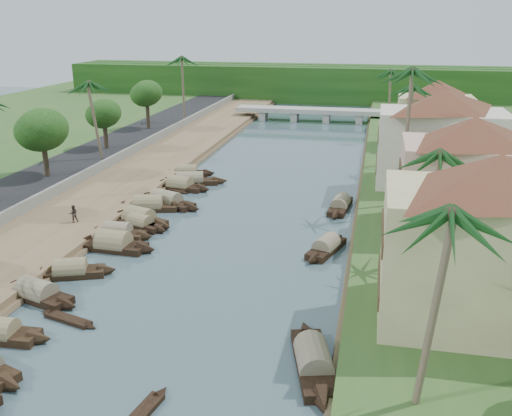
# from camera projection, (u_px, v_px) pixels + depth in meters

# --- Properties ---
(ground) EXTENTS (220.00, 220.00, 0.00)m
(ground) POSITION_uv_depth(u_px,v_px,m) (189.00, 293.00, 40.25)
(ground) COLOR #3E555D
(ground) RESTS_ON ground
(left_bank) EXTENTS (10.00, 180.00, 0.80)m
(left_bank) POSITION_uv_depth(u_px,v_px,m) (107.00, 193.00, 61.83)
(left_bank) COLOR brown
(left_bank) RESTS_ON ground
(right_bank) EXTENTS (16.00, 180.00, 1.20)m
(right_bank) POSITION_uv_depth(u_px,v_px,m) (443.00, 213.00, 54.86)
(right_bank) COLOR #2E5221
(right_bank) RESTS_ON ground
(road) EXTENTS (8.00, 180.00, 1.40)m
(road) POSITION_uv_depth(u_px,v_px,m) (36.00, 186.00, 63.42)
(road) COLOR black
(road) RESTS_ON ground
(retaining_wall) EXTENTS (0.40, 180.00, 1.10)m
(retaining_wall) POSITION_uv_depth(u_px,v_px,m) (71.00, 182.00, 62.36)
(retaining_wall) COLOR slate
(retaining_wall) RESTS_ON left_bank
(treeline) EXTENTS (120.00, 14.00, 8.00)m
(treeline) POSITION_uv_depth(u_px,v_px,m) (326.00, 84.00, 131.73)
(treeline) COLOR #153C10
(treeline) RESTS_ON ground
(bridge) EXTENTS (28.00, 4.00, 2.40)m
(bridge) POSITION_uv_depth(u_px,v_px,m) (311.00, 112.00, 106.49)
(bridge) COLOR #9E9D93
(bridge) RESTS_ON ground
(building_near) EXTENTS (14.85, 14.85, 10.20)m
(building_near) POSITION_uv_depth(u_px,v_px,m) (490.00, 240.00, 32.62)
(building_near) COLOR beige
(building_near) RESTS_ON right_bank
(building_mid) EXTENTS (14.11, 14.11, 9.70)m
(building_mid) POSITION_uv_depth(u_px,v_px,m) (469.00, 174.00, 47.34)
(building_mid) COLOR #CB9890
(building_mid) RESTS_ON right_bank
(building_far) EXTENTS (15.59, 15.59, 10.20)m
(building_far) POSITION_uv_depth(u_px,v_px,m) (441.00, 138.00, 60.44)
(building_far) COLOR beige
(building_far) RESTS_ON right_bank
(building_distant) EXTENTS (12.62, 12.62, 9.20)m
(building_distant) POSITION_uv_depth(u_px,v_px,m) (435.00, 113.00, 78.96)
(building_distant) COLOR beige
(building_distant) RESTS_ON right_bank
(sampan_3) EXTENTS (7.73, 3.72, 2.07)m
(sampan_3) POSITION_uv_depth(u_px,v_px,m) (37.00, 294.00, 39.22)
(sampan_3) COLOR black
(sampan_3) RESTS_ON ground
(sampan_4) EXTENTS (7.02, 3.84, 2.01)m
(sampan_4) POSITION_uv_depth(u_px,v_px,m) (71.00, 271.00, 42.72)
(sampan_4) COLOR black
(sampan_4) RESTS_ON ground
(sampan_5) EXTENTS (7.80, 2.39, 2.44)m
(sampan_5) POSITION_uv_depth(u_px,v_px,m) (114.00, 245.00, 47.68)
(sampan_5) COLOR black
(sampan_5) RESTS_ON ground
(sampan_6) EXTENTS (6.73, 1.82, 2.04)m
(sampan_6) POSITION_uv_depth(u_px,v_px,m) (117.00, 233.00, 50.26)
(sampan_6) COLOR black
(sampan_6) RESTS_ON ground
(sampan_7) EXTENTS (6.60, 3.60, 1.81)m
(sampan_7) POSITION_uv_depth(u_px,v_px,m) (140.00, 224.00, 52.61)
(sampan_7) COLOR black
(sampan_7) RESTS_ON ground
(sampan_8) EXTENTS (7.84, 4.20, 2.36)m
(sampan_8) POSITION_uv_depth(u_px,v_px,m) (139.00, 219.00, 53.64)
(sampan_8) COLOR black
(sampan_8) RESTS_ON ground
(sampan_9) EXTENTS (9.04, 4.96, 2.28)m
(sampan_9) POSITION_uv_depth(u_px,v_px,m) (166.00, 201.00, 58.95)
(sampan_9) COLOR black
(sampan_9) RESTS_ON ground
(sampan_10) EXTENTS (8.41, 3.49, 2.26)m
(sampan_10) POSITION_uv_depth(u_px,v_px,m) (149.00, 206.00, 57.49)
(sampan_10) COLOR black
(sampan_10) RESTS_ON ground
(sampan_11) EXTENTS (7.83, 2.96, 2.20)m
(sampan_11) POSITION_uv_depth(u_px,v_px,m) (180.00, 186.00, 64.43)
(sampan_11) COLOR black
(sampan_11) RESTS_ON ground
(sampan_12) EXTENTS (9.11, 3.93, 2.15)m
(sampan_12) POSITION_uv_depth(u_px,v_px,m) (190.00, 181.00, 66.43)
(sampan_12) COLOR black
(sampan_12) RESTS_ON ground
(sampan_13) EXTENTS (7.21, 3.10, 1.97)m
(sampan_13) POSITION_uv_depth(u_px,v_px,m) (187.00, 173.00, 69.91)
(sampan_13) COLOR black
(sampan_13) RESTS_ON ground
(sampan_14) EXTENTS (3.89, 9.11, 2.18)m
(sampan_14) POSITION_uv_depth(u_px,v_px,m) (313.00, 361.00, 31.51)
(sampan_14) COLOR black
(sampan_14) RESTS_ON ground
(sampan_15) EXTENTS (3.58, 7.15, 1.93)m
(sampan_15) POSITION_uv_depth(u_px,v_px,m) (326.00, 247.00, 47.18)
(sampan_15) COLOR black
(sampan_15) RESTS_ON ground
(sampan_16) EXTENTS (2.34, 8.22, 2.01)m
(sampan_16) POSITION_uv_depth(u_px,v_px,m) (340.00, 205.00, 57.74)
(sampan_16) COLOR black
(sampan_16) RESTS_ON ground
(canoe_1) EXTENTS (4.77, 2.00, 0.77)m
(canoe_1) POSITION_uv_depth(u_px,v_px,m) (68.00, 320.00, 36.47)
(canoe_1) COLOR black
(canoe_1) RESTS_ON ground
(canoe_2) EXTENTS (5.21, 3.06, 0.79)m
(canoe_2) POSITION_uv_depth(u_px,v_px,m) (171.00, 190.00, 64.11)
(canoe_2) COLOR black
(canoe_2) RESTS_ON ground
(palm_0) EXTENTS (3.20, 3.20, 11.14)m
(palm_0) POSITION_uv_depth(u_px,v_px,m) (439.00, 216.00, 23.92)
(palm_0) COLOR #76614F
(palm_0) RESTS_ON ground
(palm_1) EXTENTS (3.20, 3.20, 9.90)m
(palm_1) POSITION_uv_depth(u_px,v_px,m) (431.00, 155.00, 39.65)
(palm_1) COLOR #76614F
(palm_1) RESTS_ON ground
(palm_2) EXTENTS (3.20, 3.20, 14.35)m
(palm_2) POSITION_uv_depth(u_px,v_px,m) (412.00, 74.00, 51.54)
(palm_2) COLOR #76614F
(palm_2) RESTS_ON ground
(palm_3) EXTENTS (3.20, 3.20, 11.04)m
(palm_3) POSITION_uv_depth(u_px,v_px,m) (412.00, 88.00, 68.00)
(palm_3) COLOR #76614F
(palm_3) RESTS_ON ground
(palm_6) EXTENTS (3.20, 3.20, 11.08)m
(palm_6) POSITION_uv_depth(u_px,v_px,m) (94.00, 84.00, 69.67)
(palm_6) COLOR #76614F
(palm_6) RESTS_ON ground
(palm_7) EXTENTS (3.20, 3.20, 11.17)m
(palm_7) POSITION_uv_depth(u_px,v_px,m) (392.00, 73.00, 85.85)
(palm_7) COLOR #76614F
(palm_7) RESTS_ON ground
(palm_8) EXTENTS (3.20, 3.20, 12.26)m
(palm_8) POSITION_uv_depth(u_px,v_px,m) (182.00, 59.00, 95.59)
(palm_8) COLOR #76614F
(palm_8) RESTS_ON ground
(tree_3) EXTENTS (5.48, 5.48, 7.52)m
(tree_3) POSITION_uv_depth(u_px,v_px,m) (42.00, 131.00, 63.01)
(tree_3) COLOR #433726
(tree_3) RESTS_ON ground
(tree_4) EXTENTS (4.42, 4.42, 6.55)m
(tree_4) POSITION_uv_depth(u_px,v_px,m) (104.00, 114.00, 76.99)
(tree_4) COLOR #433726
(tree_4) RESTS_ON ground
(tree_5) EXTENTS (4.64, 4.64, 7.51)m
(tree_5) POSITION_uv_depth(u_px,v_px,m) (147.00, 94.00, 90.71)
(tree_5) COLOR #433726
(tree_5) RESTS_ON ground
(tree_6) EXTENTS (4.61, 4.61, 7.35)m
(tree_6) POSITION_uv_depth(u_px,v_px,m) (486.00, 132.00, 62.73)
(tree_6) COLOR #433726
(tree_6) RESTS_ON ground
(person_far) EXTENTS (1.00, 0.96, 1.62)m
(person_far) POSITION_uv_depth(u_px,v_px,m) (73.00, 214.00, 51.59)
(person_far) COLOR #3A2F29
(person_far) RESTS_ON left_bank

